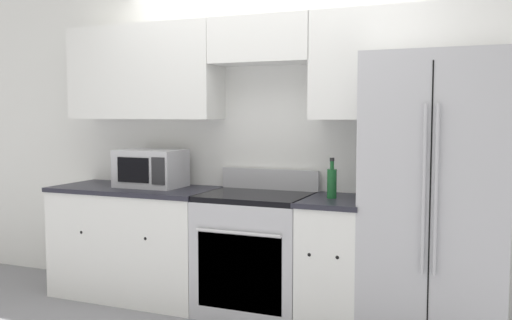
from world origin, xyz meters
TOP-DOWN VIEW (x-y plane):
  - wall_back at (0.00, 0.59)m, footprint 8.00×0.39m
  - lower_cabinets_left at (-1.05, 0.31)m, footprint 1.33×0.64m
  - lower_cabinets_right at (0.60, 0.31)m, footprint 0.44×0.64m
  - oven_range at (-0.00, 0.31)m, footprint 0.79×0.65m
  - refrigerator at (1.26, 0.38)m, footprint 0.90×0.79m
  - microwave at (-0.94, 0.37)m, footprint 0.52×0.36m
  - bottle at (0.57, 0.32)m, footprint 0.07×0.07m

SIDE VIEW (x-z plane):
  - lower_cabinets_left at x=-1.05m, z-range 0.00..0.89m
  - lower_cabinets_right at x=0.60m, z-range 0.00..0.89m
  - oven_range at x=0.00m, z-range -0.07..0.98m
  - refrigerator at x=1.26m, z-range 0.00..1.86m
  - bottle at x=0.57m, z-range 0.86..1.14m
  - microwave at x=-0.94m, z-range 0.89..1.19m
  - wall_back at x=0.00m, z-range 0.20..2.80m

